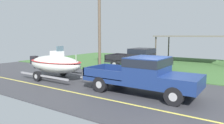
% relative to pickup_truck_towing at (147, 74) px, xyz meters
% --- Properties ---
extents(ground, '(36.00, 22.00, 0.11)m').
position_rel_pickup_truck_towing_xyz_m(ground, '(0.65, 8.44, -1.05)').
color(ground, '#38383D').
extents(pickup_truck_towing, '(6.02, 2.08, 1.86)m').
position_rel_pickup_truck_towing_xyz_m(pickup_truck_towing, '(0.00, 0.00, 0.00)').
color(pickup_truck_towing, navy).
rests_on(pickup_truck_towing, ground).
extents(boat_on_trailer, '(5.56, 2.41, 2.21)m').
position_rel_pickup_truck_towing_xyz_m(boat_on_trailer, '(-6.62, 0.00, -0.02)').
color(boat_on_trailer, gray).
rests_on(boat_on_trailer, ground).
extents(parked_pickup_background, '(5.74, 2.15, 1.81)m').
position_rel_pickup_truck_towing_xyz_m(parked_pickup_background, '(-3.56, 6.70, -0.02)').
color(parked_pickup_background, black).
rests_on(parked_pickup_background, ground).
extents(carport_awning, '(7.29, 4.62, 2.88)m').
position_rel_pickup_truck_towing_xyz_m(carport_awning, '(-0.99, 13.83, 1.70)').
color(carport_awning, '#4C4238').
rests_on(carport_awning, ground).
extents(utility_pole, '(0.24, 1.80, 7.56)m').
position_rel_pickup_truck_towing_xyz_m(utility_pole, '(-6.48, 4.70, 2.89)').
color(utility_pole, brown).
rests_on(utility_pole, ground).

